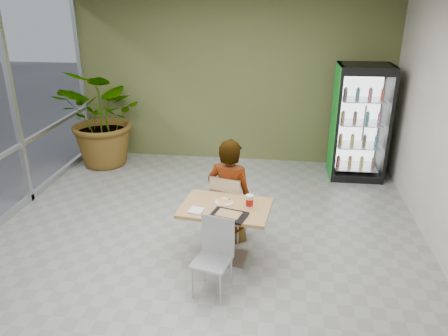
{
  "coord_description": "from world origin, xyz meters",
  "views": [
    {
      "loc": [
        0.95,
        -4.73,
        3.16
      ],
      "look_at": [
        0.25,
        0.51,
        1.0
      ],
      "focal_mm": 35.0,
      "sensor_mm": 36.0,
      "label": 1
    }
  ],
  "objects": [
    {
      "name": "seated_woman",
      "position": [
        0.34,
        0.46,
        0.56
      ],
      "size": [
        0.71,
        0.55,
        1.72
      ],
      "primitive_type": "imported",
      "rotation": [
        0.0,
        0.0,
        2.91
      ],
      "color": "black",
      "rests_on": "ground"
    },
    {
      "name": "dining_table",
      "position": [
        0.35,
        -0.09,
        0.54
      ],
      "size": [
        1.13,
        0.85,
        0.75
      ],
      "rotation": [
        0.0,
        0.0,
        -0.11
      ],
      "color": "#A77F47",
      "rests_on": "ground"
    },
    {
      "name": "ground",
      "position": [
        0.0,
        0.0,
        0.0
      ],
      "size": [
        7.0,
        7.0,
        0.0
      ],
      "primitive_type": "plane",
      "color": "gray",
      "rests_on": "ground"
    },
    {
      "name": "soda_cup",
      "position": [
        0.64,
        -0.08,
        0.83
      ],
      "size": [
        0.09,
        0.09,
        0.16
      ],
      "color": "silver",
      "rests_on": "dining_table"
    },
    {
      "name": "chair_near",
      "position": [
        0.31,
        -0.67,
        0.51
      ],
      "size": [
        0.47,
        0.47,
        0.87
      ],
      "rotation": [
        0.0,
        0.0,
        -0.24
      ],
      "color": "#B9BCBF",
      "rests_on": "ground"
    },
    {
      "name": "pizza_plate",
      "position": [
        0.32,
        0.01,
        0.77
      ],
      "size": [
        0.31,
        0.32,
        0.03
      ],
      "color": "silver",
      "rests_on": "dining_table"
    },
    {
      "name": "napkin_stack",
      "position": [
        0.03,
        -0.26,
        0.76
      ],
      "size": [
        0.19,
        0.19,
        0.02
      ],
      "primitive_type": "cube",
      "rotation": [
        0.0,
        0.0,
        -0.2
      ],
      "color": "silver",
      "rests_on": "dining_table"
    },
    {
      "name": "cafeteria_tray",
      "position": [
        0.42,
        -0.33,
        0.76
      ],
      "size": [
        0.47,
        0.39,
        0.02
      ],
      "primitive_type": "cube",
      "rotation": [
        0.0,
        0.0,
        -0.26
      ],
      "color": "black",
      "rests_on": "dining_table"
    },
    {
      "name": "beverage_fridge",
      "position": [
        2.34,
        2.88,
        1.01
      ],
      "size": [
        0.93,
        0.72,
        2.01
      ],
      "rotation": [
        0.0,
        0.0,
        0.02
      ],
      "color": "black",
      "rests_on": "ground"
    },
    {
      "name": "room_envelope",
      "position": [
        0.0,
        0.0,
        1.6
      ],
      "size": [
        6.0,
        7.0,
        3.2
      ],
      "primitive_type": null,
      "color": "silver",
      "rests_on": "ground"
    },
    {
      "name": "potted_plant",
      "position": [
        -2.31,
        2.84,
        0.94
      ],
      "size": [
        2.15,
        2.03,
        1.88
      ],
      "primitive_type": "imported",
      "rotation": [
        0.0,
        0.0,
        -0.43
      ],
      "color": "#27632B",
      "rests_on": "ground"
    },
    {
      "name": "chair_far",
      "position": [
        0.31,
        0.41,
        0.55
      ],
      "size": [
        0.5,
        0.5,
        0.94
      ],
      "rotation": [
        0.0,
        0.0,
        2.91
      ],
      "color": "#B9BCBF",
      "rests_on": "ground"
    }
  ]
}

